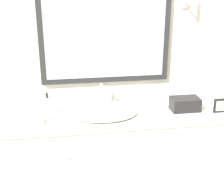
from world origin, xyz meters
TOP-DOWN VIEW (x-y plane):
  - wall_back at (-0.00, 0.55)m, footprint 8.00×0.18m
  - vanity_counter at (0.00, 0.26)m, footprint 2.19×0.53m
  - sink_basin at (-0.09, 0.24)m, footprint 0.52×0.39m
  - soap_bottle at (-0.52, 0.30)m, footprint 0.06×0.06m
  - appliance_box at (0.56, 0.23)m, footprint 0.23×0.14m
  - picture_frame at (0.83, 0.15)m, footprint 0.12×0.01m
  - hand_towel_near_sink at (-0.63, 0.17)m, footprint 0.15×0.12m

SIDE VIEW (x-z plane):
  - vanity_counter at x=0.00m, z-range 0.00..0.89m
  - hand_towel_near_sink at x=-0.63m, z-range 0.89..0.93m
  - sink_basin at x=-0.09m, z-range 0.81..1.01m
  - appliance_box at x=0.56m, z-range 0.89..1.00m
  - picture_frame at x=0.83m, z-range 0.89..1.01m
  - soap_bottle at x=-0.52m, z-range 0.87..1.06m
  - wall_back at x=0.00m, z-range 0.01..2.56m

